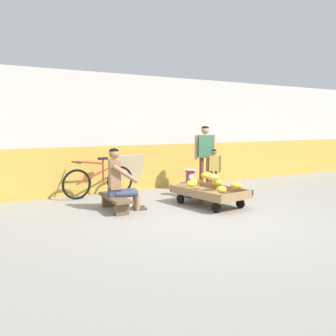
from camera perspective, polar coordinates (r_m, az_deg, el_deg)
ground_plane at (r=6.29m, az=6.65°, el=-7.77°), size 80.00×80.00×0.00m
back_wall at (r=8.97m, az=-6.39°, el=5.27°), size 16.00×0.30×2.71m
banana_cart at (r=7.27m, az=6.34°, el=-3.88°), size 0.99×1.52×0.36m
banana_pile at (r=7.26m, az=6.64°, el=-2.13°), size 0.87×1.28×0.26m
low_bench at (r=6.89m, az=-8.09°, el=-4.84°), size 0.38×1.12×0.27m
vendor_seated at (r=6.84m, az=-7.41°, el=-1.78°), size 0.73×0.57×1.14m
plastic_crate at (r=8.21m, az=3.38°, el=-3.29°), size 0.36×0.28×0.30m
weighing_scale at (r=8.16m, az=3.39°, el=-1.19°), size 0.30×0.30×0.29m
bicycle_near_left at (r=8.25m, az=-10.47°, el=-1.91°), size 1.66×0.48×0.86m
sign_board at (r=8.87m, az=-6.00°, el=-0.73°), size 0.70×0.27×0.87m
customer_adult at (r=8.77m, az=5.66°, el=2.60°), size 0.45×0.32×1.53m
customer_child at (r=8.47m, az=7.00°, el=0.24°), size 0.27×0.23×1.01m
shopping_bag at (r=7.92m, az=6.29°, el=-3.90°), size 0.18×0.12×0.24m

